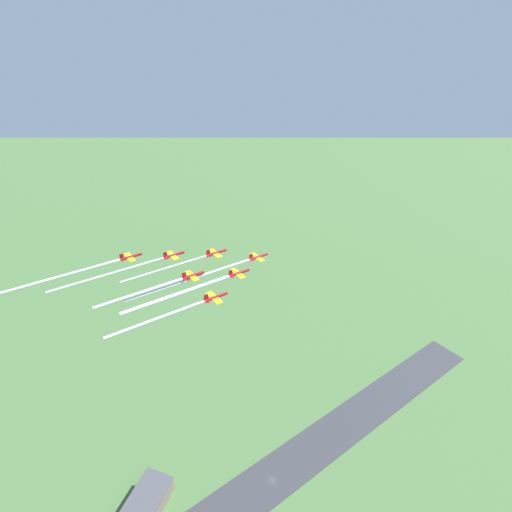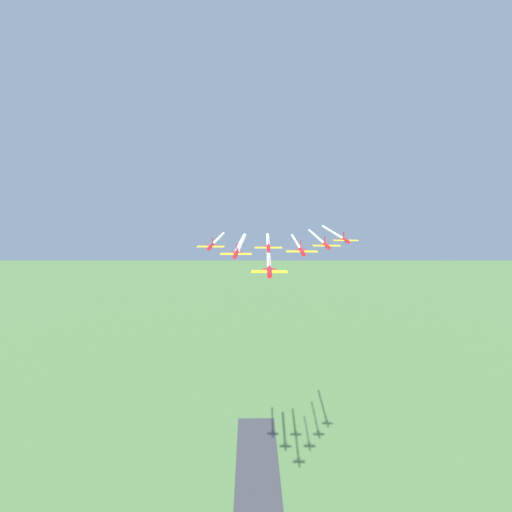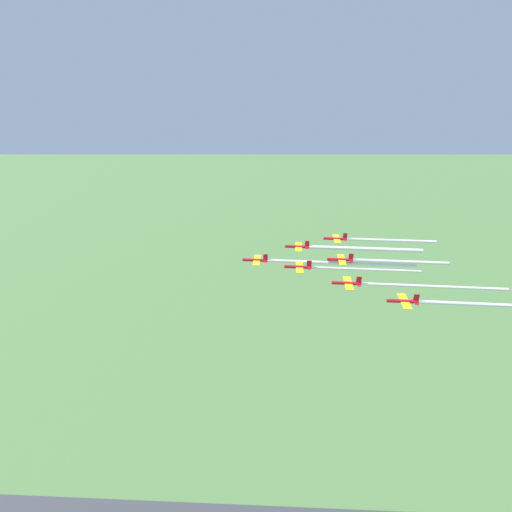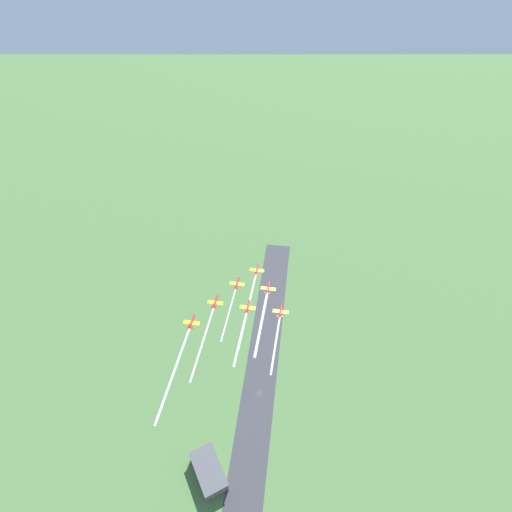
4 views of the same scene
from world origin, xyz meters
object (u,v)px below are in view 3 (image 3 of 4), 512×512
at_px(jet_4, 341,260).
at_px(jet_3, 348,283).
at_px(jet_1, 299,267).
at_px(jet_5, 336,239).
at_px(jet_2, 298,247).
at_px(jet_6, 404,301).
at_px(jet_0, 256,260).

bearing_deg(jet_4, jet_3, -180.00).
bearing_deg(jet_1, jet_5, -29.54).
distance_m(jet_2, jet_4, 16.17).
relative_size(jet_4, jet_6, 1.00).
distance_m(jet_1, jet_3, 16.17).
bearing_deg(jet_2, jet_1, 180.00).
xyz_separation_m(jet_2, jet_5, (-16.08, 1.66, -0.10)).
bearing_deg(jet_4, jet_5, 0.00).
height_order(jet_4, jet_5, jet_5).
distance_m(jet_0, jet_3, 32.40).
bearing_deg(jet_5, jet_1, 150.46).
distance_m(jet_0, jet_5, 32.38).
height_order(jet_0, jet_3, jet_3).
bearing_deg(jet_6, jet_4, 29.54).
relative_size(jet_1, jet_3, 1.00).
distance_m(jet_2, jet_3, 28.27).
bearing_deg(jet_0, jet_2, -59.53).
xyz_separation_m(jet_1, jet_2, (-9.72, -13.21, -0.68)).
xyz_separation_m(jet_2, jet_6, (-3.01, 42.93, 0.07)).
height_order(jet_1, jet_3, jet_1).
distance_m(jet_0, jet_4, 27.90).
xyz_separation_m(jet_1, jet_6, (-12.73, 29.73, -0.61)).
bearing_deg(jet_5, jet_2, 120.47).
bearing_deg(jet_6, jet_3, 59.53).
height_order(jet_3, jet_5, jet_3).
bearing_deg(jet_5, jet_4, -180.00).
height_order(jet_1, jet_6, jet_1).
relative_size(jet_2, jet_3, 1.00).
relative_size(jet_4, jet_5, 1.00).
bearing_deg(jet_6, jet_0, 59.53).
bearing_deg(jet_6, jet_5, 18.78).
distance_m(jet_4, jet_6, 28.27).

